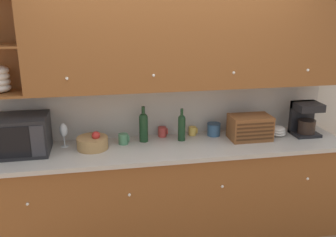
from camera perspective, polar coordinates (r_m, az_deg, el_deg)
name	(u,v)px	position (r m, az deg, el deg)	size (l,w,h in m)	color
ground_plane	(164,217)	(4.20, -0.58, -14.74)	(24.00, 24.00, 0.00)	#896647
wall_back	(163,100)	(3.71, -0.72, 2.80)	(5.71, 0.06, 2.60)	beige
counter_unit	(170,191)	(3.68, 0.28, -11.04)	(3.33, 0.67, 0.96)	brown
backsplash_panel	(164,110)	(3.69, -0.62, 1.38)	(3.31, 0.01, 0.51)	#B7B2A8
upper_cabinets	(185,40)	(3.43, 2.59, 11.79)	(3.31, 0.38, 0.86)	brown
microwave	(19,135)	(3.50, -21.76, -2.36)	(0.50, 0.38, 0.34)	black
wine_glass	(64,131)	(3.53, -15.63, -1.84)	(0.07, 0.07, 0.22)	silver
fruit_basket	(93,143)	(3.46, -11.41, -3.61)	(0.28, 0.28, 0.17)	#A87F4C
mug_blue_second	(124,139)	(3.53, -6.79, -3.10)	(0.10, 0.09, 0.10)	#4C845B
second_wine_bottle	(144,126)	(3.54, -3.75, -1.13)	(0.08, 0.08, 0.34)	#19381E
mug_patterned_third	(163,132)	(3.69, -0.83, -2.03)	(0.09, 0.08, 0.10)	#B73D38
wine_bottle	(182,126)	(3.56, 2.10, -1.19)	(0.07, 0.07, 0.32)	#19381E
mug	(193,131)	(3.74, 3.79, -1.91)	(0.09, 0.08, 0.09)	gold
storage_canister	(214,129)	(3.75, 6.98, -1.64)	(0.14, 0.14, 0.13)	#33567A
bread_box	(250,127)	(3.69, 12.38, -1.33)	(0.39, 0.25, 0.24)	brown
bowl_stack_on_counter	(277,131)	(3.88, 16.33, -1.83)	(0.17, 0.17, 0.09)	silver
coffee_maker	(305,118)	(3.96, 20.17, 0.02)	(0.25, 0.23, 0.33)	black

